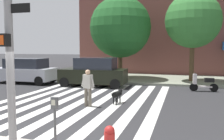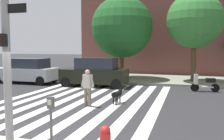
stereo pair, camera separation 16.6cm
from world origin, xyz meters
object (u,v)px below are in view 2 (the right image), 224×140
object	(u,v)px
parked_car_behind_first	(95,72)
street_tree_middle	(195,20)
street_tree_nearest	(122,27)
parked_scooter	(205,84)
pedestrian_dog_walker	(88,86)
dog_on_leash	(117,94)
traffic_light_pole	(3,5)
parked_car_near_curb	(27,71)
parking_meter_third_along	(51,118)

from	to	relation	value
parked_car_behind_first	street_tree_middle	xyz separation A→B (m)	(6.34, 3.41, 3.60)
street_tree_nearest	parked_scooter	bearing A→B (deg)	-30.17
pedestrian_dog_walker	dog_on_leash	world-z (taller)	pedestrian_dog_walker
dog_on_leash	traffic_light_pole	bearing A→B (deg)	-97.84
parked_scooter	street_tree_nearest	xyz separation A→B (m)	(-6.03, 3.50, 3.73)
pedestrian_dog_walker	parked_car_near_curb	bearing A→B (deg)	142.82
traffic_light_pole	dog_on_leash	size ratio (longest dim) A/B	6.03
parked_scooter	street_tree_middle	world-z (taller)	street_tree_middle
parked_car_behind_first	pedestrian_dog_walker	world-z (taller)	parked_car_behind_first
parking_meter_third_along	parked_car_behind_first	distance (m)	11.07
traffic_light_pole	street_tree_nearest	xyz separation A→B (m)	(-1.06, 14.21, 0.68)
parked_car_near_curb	street_tree_middle	size ratio (longest dim) A/B	0.71
street_tree_nearest	street_tree_middle	distance (m)	5.42
parking_meter_third_along	street_tree_middle	bearing A→B (deg)	76.88
traffic_light_pole	pedestrian_dog_walker	size ratio (longest dim) A/B	3.54
parked_scooter	parked_car_behind_first	bearing A→B (deg)	179.77
parked_car_near_curb	parked_car_behind_first	bearing A→B (deg)	0.02
parked_car_near_curb	street_tree_nearest	distance (m)	7.96
parked_scooter	pedestrian_dog_walker	distance (m)	7.52
traffic_light_pole	parking_meter_third_along	world-z (taller)	traffic_light_pole
parking_meter_third_along	dog_on_leash	size ratio (longest dim) A/B	1.41
parked_scooter	pedestrian_dog_walker	bearing A→B (deg)	-133.84
parked_car_behind_first	street_tree_middle	world-z (taller)	street_tree_middle
traffic_light_pole	street_tree_nearest	world-z (taller)	street_tree_nearest
traffic_light_pole	parked_scooter	bearing A→B (deg)	65.13
parking_meter_third_along	parked_car_near_curb	bearing A→B (deg)	128.60
dog_on_leash	parked_car_near_curb	bearing A→B (deg)	151.36
parking_meter_third_along	dog_on_leash	xyz separation A→B (m)	(-0.22, 6.12, -0.59)
parked_car_behind_first	dog_on_leash	size ratio (longest dim) A/B	4.66
parked_car_near_curb	street_tree_middle	bearing A→B (deg)	16.17
traffic_light_pole	parked_car_near_curb	xyz separation A→B (m)	(-7.41, 10.73, -2.62)
dog_on_leash	pedestrian_dog_walker	bearing A→B (deg)	-139.76
parking_meter_third_along	pedestrian_dog_walker	world-z (taller)	pedestrian_dog_walker
parked_car_near_curb	parked_scooter	size ratio (longest dim) A/B	2.80
traffic_light_pole	parking_meter_third_along	distance (m)	2.72
street_tree_nearest	dog_on_leash	xyz separation A→B (m)	(1.92, -7.99, -3.76)
parking_meter_third_along	street_tree_nearest	xyz separation A→B (m)	(-2.14, 14.11, 3.17)
traffic_light_pole	pedestrian_dog_walker	xyz separation A→B (m)	(-0.24, 5.29, -2.59)
parked_car_behind_first	street_tree_middle	size ratio (longest dim) A/B	0.70
parked_scooter	street_tree_middle	distance (m)	5.36
pedestrian_dog_walker	dog_on_leash	size ratio (longest dim) A/B	1.71
traffic_light_pole	parked_car_near_curb	bearing A→B (deg)	124.63
parking_meter_third_along	parked_car_behind_first	world-z (taller)	parked_car_behind_first
traffic_light_pole	parked_car_near_curb	world-z (taller)	traffic_light_pole
street_tree_nearest	pedestrian_dog_walker	bearing A→B (deg)	-84.72
traffic_light_pole	parked_car_behind_first	bearing A→B (deg)	100.49
parked_car_near_curb	parked_scooter	xyz separation A→B (m)	(12.38, -0.03, -0.42)
parked_car_behind_first	street_tree_nearest	size ratio (longest dim) A/B	0.69
traffic_light_pole	parked_scooter	distance (m)	12.19
traffic_light_pole	pedestrian_dog_walker	bearing A→B (deg)	92.57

